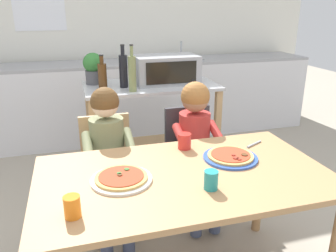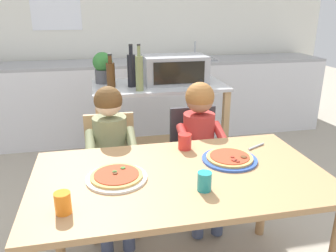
{
  "view_description": "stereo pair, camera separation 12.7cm",
  "coord_description": "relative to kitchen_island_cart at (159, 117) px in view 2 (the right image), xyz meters",
  "views": [
    {
      "loc": [
        -0.5,
        -1.45,
        1.52
      ],
      "look_at": [
        0.0,
        0.3,
        0.88
      ],
      "focal_mm": 36.37,
      "sensor_mm": 36.0,
      "label": 1
    },
    {
      "loc": [
        -0.38,
        -1.48,
        1.52
      ],
      "look_at": [
        0.0,
        0.3,
        0.88
      ],
      "focal_mm": 36.37,
      "sensor_mm": 36.0,
      "label": 2
    }
  ],
  "objects": [
    {
      "name": "drinking_cup_teal",
      "position": [
        -0.07,
        -1.48,
        0.17
      ],
      "size": [
        0.07,
        0.07,
        0.09
      ],
      "primitive_type": "cylinder",
      "color": "teal",
      "rests_on": "dining_table"
    },
    {
      "name": "bottle_clear_vinegar",
      "position": [
        -0.19,
        -0.2,
        0.44
      ],
      "size": [
        0.06,
        0.06,
        0.36
      ],
      "color": "olive",
      "rests_on": "kitchen_island_cart"
    },
    {
      "name": "child_in_olive_shirt",
      "position": [
        -0.45,
        -0.73,
        0.06
      ],
      "size": [
        0.32,
        0.42,
        1.03
      ],
      "color": "#424C6B",
      "rests_on": "ground"
    },
    {
      "name": "child_in_red_shirt",
      "position": [
        0.16,
        -0.69,
        0.07
      ],
      "size": [
        0.32,
        0.42,
        1.02
      ],
      "color": "#424C6B",
      "rests_on": "ground"
    },
    {
      "name": "kitchen_island_cart",
      "position": [
        0.0,
        0.0,
        0.0
      ],
      "size": [
        1.11,
        0.6,
        0.9
      ],
      "color": "#B7BABF",
      "rests_on": "ground"
    },
    {
      "name": "dining_chair_right",
      "position": [
        0.16,
        -0.58,
        -0.12
      ],
      "size": [
        0.36,
        0.36,
        0.81
      ],
      "color": "#333338",
      "rests_on": "ground"
    },
    {
      "name": "serving_spoon",
      "position": [
        0.39,
        -1.07,
        0.13
      ],
      "size": [
        0.13,
        0.07,
        0.01
      ],
      "primitive_type": "cylinder",
      "rotation": [
        0.0,
        1.57,
        0.47
      ],
      "color": "#B7BABF",
      "rests_on": "dining_table"
    },
    {
      "name": "potted_herb_plant",
      "position": [
        -0.45,
        0.15,
        0.43
      ],
      "size": [
        0.17,
        0.17,
        0.26
      ],
      "color": "#4C4C51",
      "rests_on": "kitchen_island_cart"
    },
    {
      "name": "toaster_oven",
      "position": [
        0.14,
        0.02,
        0.41
      ],
      "size": [
        0.53,
        0.34,
        0.23
      ],
      "color": "#999BA0",
      "rests_on": "kitchen_island_cart"
    },
    {
      "name": "drinking_cup_red",
      "position": [
        -0.03,
        -1.0,
        0.17
      ],
      "size": [
        0.08,
        0.08,
        0.09
      ],
      "primitive_type": "cylinder",
      "color": "red",
      "rests_on": "dining_table"
    },
    {
      "name": "kitchen_counter",
      "position": [
        -0.13,
        1.19,
        -0.15
      ],
      "size": [
        4.75,
        0.6,
        1.11
      ],
      "color": "silver",
      "rests_on": "ground"
    },
    {
      "name": "back_wall_tiled",
      "position": [
        -0.14,
        1.6,
        0.75
      ],
      "size": [
        5.28,
        0.13,
        2.7
      ],
      "color": "white",
      "rests_on": "ground"
    },
    {
      "name": "bottle_dark_olive_oil",
      "position": [
        -0.23,
        -0.05,
        0.44
      ],
      "size": [
        0.07,
        0.07,
        0.34
      ],
      "color": "black",
      "rests_on": "kitchen_island_cart"
    },
    {
      "name": "dining_chair_left",
      "position": [
        -0.45,
        -0.61,
        -0.12
      ],
      "size": [
        0.36,
        0.36,
        0.81
      ],
      "color": "tan",
      "rests_on": "ground"
    },
    {
      "name": "pizza_plate_white",
      "position": [
        -0.45,
        -1.29,
        0.14
      ],
      "size": [
        0.3,
        0.3,
        0.03
      ],
      "color": "white",
      "rests_on": "dining_table"
    },
    {
      "name": "pizza_plate_blue_rimmed",
      "position": [
        0.16,
        -1.21,
        0.14
      ],
      "size": [
        0.3,
        0.3,
        0.03
      ],
      "color": "#3356B7",
      "rests_on": "dining_table"
    },
    {
      "name": "drinking_cup_orange",
      "position": [
        -0.68,
        -1.53,
        0.17
      ],
      "size": [
        0.07,
        0.07,
        0.09
      ],
      "primitive_type": "cylinder",
      "color": "orange",
      "rests_on": "dining_table"
    },
    {
      "name": "ground_plane",
      "position": [
        -0.13,
        -0.17,
        -0.6
      ],
      "size": [
        11.34,
        11.34,
        0.0
      ],
      "primitive_type": "plane",
      "color": "#A89E8C"
    },
    {
      "name": "bottle_tall_green_wine",
      "position": [
        -0.4,
        -0.04,
        0.4
      ],
      "size": [
        0.07,
        0.07,
        0.27
      ],
      "color": "#4C2D14",
      "rests_on": "kitchen_island_cart"
    },
    {
      "name": "dining_table",
      "position": [
        -0.13,
        -1.3,
        0.03
      ],
      "size": [
        1.47,
        0.83,
        0.73
      ],
      "color": "#AD7F51",
      "rests_on": "ground"
    }
  ]
}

